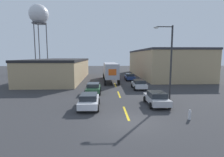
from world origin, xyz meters
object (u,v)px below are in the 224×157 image
object	(u,v)px
street_lamp	(169,58)
water_tower	(39,15)
semi_truck	(110,70)
parked_car_right_near	(156,98)
parked_car_left_near	(89,100)
parked_car_left_far	(93,88)
parked_car_right_far	(130,77)
parked_car_right_mid	(139,84)
fire_hydrant	(190,115)

from	to	relation	value
street_lamp	water_tower	bearing A→B (deg)	126.99
street_lamp	semi_truck	bearing A→B (deg)	111.29
water_tower	parked_car_right_near	bearing A→B (deg)	-56.74
parked_car_left_near	parked_car_left_far	bearing A→B (deg)	90.00
parked_car_right_far	water_tower	distance (m)	36.22
parked_car_right_mid	water_tower	distance (m)	42.44
parked_car_right_near	street_lamp	bearing A→B (deg)	48.55
semi_truck	parked_car_left_near	size ratio (longest dim) A/B	3.16
semi_truck	parked_car_right_mid	xyz separation A→B (m)	(4.25, -9.19, -1.51)
parked_car_left_near	water_tower	distance (m)	46.65
water_tower	fire_hydrant	distance (m)	53.52
semi_truck	parked_car_left_near	bearing A→B (deg)	-99.73
parked_car_right_near	parked_car_left_far	bearing A→B (deg)	138.03
semi_truck	fire_hydrant	size ratio (longest dim) A/B	15.93
street_lamp	fire_hydrant	bearing A→B (deg)	-94.94
fire_hydrant	water_tower	bearing A→B (deg)	122.05
parked_car_right_near	fire_hydrant	bearing A→B (deg)	-70.60
parked_car_left_near	fire_hydrant	distance (m)	9.17
parked_car_right_mid	semi_truck	bearing A→B (deg)	114.80
parked_car_right_mid	street_lamp	size ratio (longest dim) A/B	0.49
parked_car_right_far	parked_car_left_far	size ratio (longest dim) A/B	1.00
parked_car_left_far	parked_car_right_near	distance (m)	9.36
street_lamp	fire_hydrant	world-z (taller)	street_lamp
parked_car_right_near	parked_car_left_near	xyz separation A→B (m)	(-6.96, -0.62, 0.00)
parked_car_right_far	parked_car_right_mid	bearing A→B (deg)	-90.00
parked_car_left_far	street_lamp	distance (m)	10.66
parked_car_right_far	parked_car_left_far	world-z (taller)	same
parked_car_left_near	parked_car_right_far	bearing A→B (deg)	70.67
semi_truck	fire_hydrant	bearing A→B (deg)	-77.45
parked_car_right_mid	fire_hydrant	world-z (taller)	parked_car_right_mid
semi_truck	water_tower	size ratio (longest dim) A/B	0.64
parked_car_right_mid	parked_car_left_near	distance (m)	12.08
parked_car_left_far	street_lamp	bearing A→B (deg)	-23.70
semi_truck	parked_car_left_far	xyz separation A→B (m)	(-2.71, -12.18, -1.51)
water_tower	fire_hydrant	xyz separation A→B (m)	(26.89, -42.95, -17.21)
parked_car_right_far	street_lamp	size ratio (longest dim) A/B	0.49
parked_car_right_mid	parked_car_left_far	xyz separation A→B (m)	(-6.96, -2.99, 0.00)
fire_hydrant	parked_car_left_far	bearing A→B (deg)	128.90
semi_truck	street_lamp	xyz separation A→B (m)	(6.29, -16.13, 2.63)
fire_hydrant	street_lamp	bearing A→B (deg)	85.06
parked_car_left_far	parked_car_right_mid	bearing A→B (deg)	23.25
parked_car_left_near	fire_hydrant	bearing A→B (deg)	-22.94
semi_truck	fire_hydrant	xyz separation A→B (m)	(5.73, -22.64, -1.85)
parked_car_right_mid	parked_car_left_near	xyz separation A→B (m)	(-6.96, -9.87, 0.00)
parked_car_left_far	parked_car_right_near	bearing A→B (deg)	-41.97
parked_car_right_near	water_tower	xyz separation A→B (m)	(-25.41, 38.75, 16.87)
parked_car_left_near	parked_car_right_mid	bearing A→B (deg)	54.83
parked_car_left_near	street_lamp	world-z (taller)	street_lamp
semi_truck	parked_car_right_mid	distance (m)	10.24
parked_car_right_mid	street_lamp	bearing A→B (deg)	-73.62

